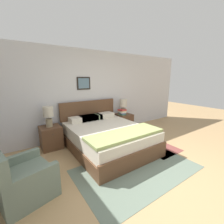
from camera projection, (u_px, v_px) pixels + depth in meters
name	position (u px, v px, depth m)	size (l,w,h in m)	color
ground_plane	(160.00, 177.00, 2.75)	(16.00, 16.00, 0.00)	tan
wall_back	(91.00, 94.00, 4.64)	(7.82, 0.09, 2.60)	silver
area_rug_main	(137.00, 169.00, 3.00)	(2.39, 1.47, 0.01)	slate
area_rug_bedside	(153.00, 145.00, 4.06)	(0.81, 1.30, 0.01)	brown
bed	(107.00, 136.00, 3.85)	(1.77, 2.20, 1.11)	brown
armchair	(22.00, 180.00, 2.25)	(0.90, 0.93, 0.86)	slate
nightstand_near_window	(51.00, 137.00, 3.86)	(0.50, 0.53, 0.58)	brown
nightstand_by_door	(124.00, 122.00, 5.18)	(0.50, 0.53, 0.58)	brown
table_lamp_near_window	(48.00, 114.00, 3.73)	(0.25, 0.25, 0.52)	gray
table_lamp_by_door	(123.00, 105.00, 5.05)	(0.25, 0.25, 0.52)	gray
book_thick_bottom	(122.00, 114.00, 5.01)	(0.23, 0.24, 0.04)	#4C7551
book_hardcover_middle	(122.00, 113.00, 5.00)	(0.16, 0.23, 0.04)	#335693
book_novel_upper	(122.00, 112.00, 4.99)	(0.23, 0.27, 0.04)	silver
book_slim_near_top	(122.00, 111.00, 4.98)	(0.21, 0.23, 0.03)	beige
book_paperback_top	(122.00, 110.00, 4.97)	(0.24, 0.24, 0.04)	#B7332D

